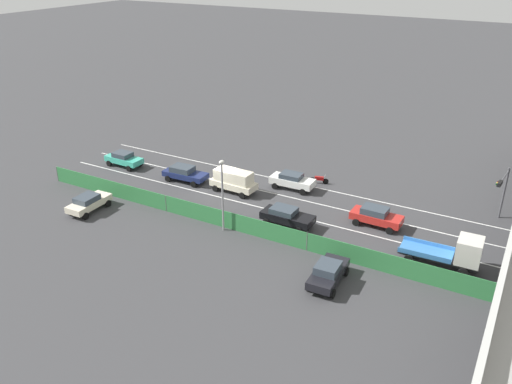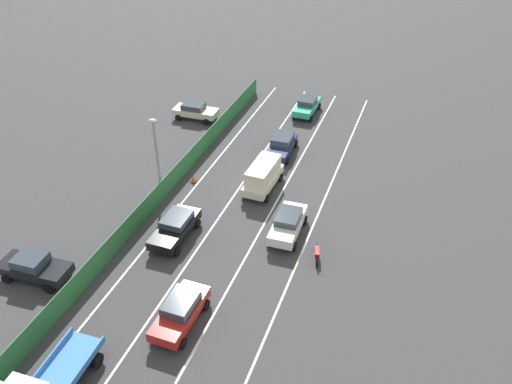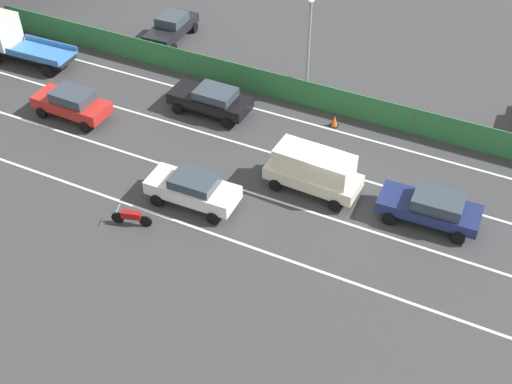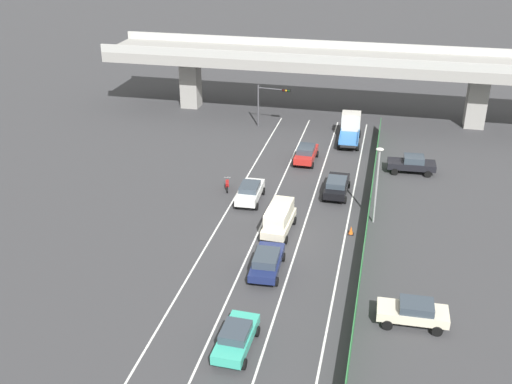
% 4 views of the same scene
% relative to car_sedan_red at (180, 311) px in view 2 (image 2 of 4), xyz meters
% --- Properties ---
extents(ground_plane, '(300.00, 300.00, 0.00)m').
position_rel_car_sedan_red_xyz_m(ground_plane, '(0.18, -15.61, -0.94)').
color(ground_plane, '#38383A').
extents(lane_line_left_edge, '(0.14, 46.20, 0.01)m').
position_rel_car_sedan_red_xyz_m(lane_line_left_edge, '(-4.81, -10.51, -0.94)').
color(lane_line_left_edge, silver).
rests_on(lane_line_left_edge, ground).
extents(lane_line_mid_left, '(0.14, 46.20, 0.01)m').
position_rel_car_sedan_red_xyz_m(lane_line_mid_left, '(-1.49, -10.51, -0.94)').
color(lane_line_mid_left, silver).
rests_on(lane_line_mid_left, ground).
extents(lane_line_mid_right, '(0.14, 46.20, 0.01)m').
position_rel_car_sedan_red_xyz_m(lane_line_mid_right, '(1.84, -10.51, -0.94)').
color(lane_line_mid_right, silver).
rests_on(lane_line_mid_right, ground).
extents(lane_line_right_edge, '(0.14, 46.20, 0.01)m').
position_rel_car_sedan_red_xyz_m(lane_line_right_edge, '(5.17, -10.51, -0.94)').
color(lane_line_right_edge, silver).
rests_on(lane_line_right_edge, ground).
extents(green_fence, '(0.10, 42.30, 1.61)m').
position_rel_car_sedan_red_xyz_m(green_fence, '(6.74, -10.51, -0.14)').
color(green_fence, '#2D753D').
rests_on(green_fence, ground).
extents(car_sedan_red, '(2.04, 4.42, 1.70)m').
position_rel_car_sedan_red_xyz_m(car_sedan_red, '(0.00, 0.00, 0.00)').
color(car_sedan_red, red).
rests_on(car_sedan_red, ground).
extents(car_sedan_black, '(2.09, 4.64, 1.60)m').
position_rel_car_sedan_red_xyz_m(car_sedan_black, '(3.72, -6.76, -0.04)').
color(car_sedan_black, black).
rests_on(car_sedan_black, ground).
extents(car_taxi_teal, '(2.05, 4.34, 1.60)m').
position_rel_car_sedan_red_xyz_m(car_taxi_teal, '(0.29, -28.45, -0.05)').
color(car_taxi_teal, teal).
rests_on(car_taxi_teal, ground).
extents(car_sedan_navy, '(2.21, 4.72, 1.61)m').
position_rel_car_sedan_red_xyz_m(car_sedan_navy, '(0.33, -20.17, -0.04)').
color(car_sedan_navy, navy).
rests_on(car_sedan_navy, ground).
extents(car_van_cream, '(2.18, 4.71, 2.23)m').
position_rel_car_sedan_red_xyz_m(car_van_cream, '(0.06, -14.41, 0.32)').
color(car_van_cream, beige).
rests_on(car_van_cream, ground).
extents(car_hatchback_white, '(2.05, 4.47, 1.64)m').
position_rel_car_sedan_red_xyz_m(car_hatchback_white, '(-3.36, -9.67, -0.02)').
color(car_hatchback_white, silver).
rests_on(car_hatchback_white, ground).
extents(motorcycle, '(0.75, 1.91, 0.93)m').
position_rel_car_sedan_red_xyz_m(motorcycle, '(-5.89, -7.81, -0.48)').
color(motorcycle, black).
rests_on(motorcycle, ground).
extents(parked_sedan_cream, '(4.30, 2.09, 1.58)m').
position_rel_car_sedan_red_xyz_m(parked_sedan_cream, '(10.16, -23.75, -0.06)').
color(parked_sedan_cream, beige).
rests_on(parked_sedan_cream, ground).
extents(parked_sedan_dark, '(4.53, 2.22, 1.68)m').
position_rel_car_sedan_red_xyz_m(parked_sedan_dark, '(10.12, -0.29, -0.03)').
color(parked_sedan_dark, black).
rests_on(parked_sedan_dark, ground).
extents(street_lamp, '(0.60, 0.36, 6.40)m').
position_rel_car_sedan_red_xyz_m(street_lamp, '(7.15, -11.09, 3.00)').
color(street_lamp, gray).
rests_on(street_lamp, ground).
extents(traffic_cone, '(0.47, 0.47, 0.68)m').
position_rel_car_sedan_red_xyz_m(traffic_cone, '(5.56, -13.47, -0.62)').
color(traffic_cone, orange).
rests_on(traffic_cone, ground).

